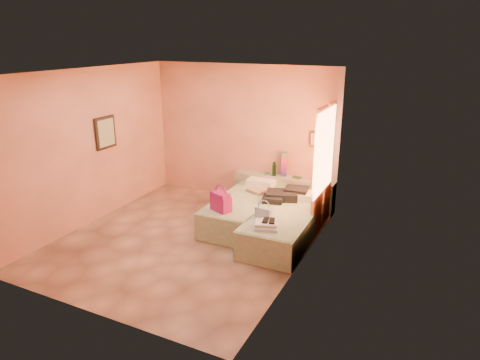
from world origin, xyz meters
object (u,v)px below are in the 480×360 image
Objects in this scene: water_bottle at (274,169)px; towel_stack at (267,225)px; flower_vase at (318,175)px; bed_left at (244,211)px; bed_right at (284,227)px; blue_handbag at (264,213)px; magenta_handbag at (221,201)px; headboard_ledge at (283,192)px; green_book at (297,177)px.

towel_stack is at bearing -71.35° from water_bottle.
flower_vase is at bearing 85.35° from towel_stack.
towel_stack reaches higher than bed_left.
blue_handbag reaches higher than bed_right.
flower_vase is (0.14, 1.47, 0.52)m from bed_right.
water_bottle is at bearing 108.65° from towel_stack.
magenta_handbag is at bearing -99.24° from water_bottle.
headboard_ledge is at bearing -173.90° from flower_vase.
headboard_ledge is 5.80× the size of magenta_handbag.
bed_left is at bearing -99.70° from water_bottle.
water_bottle reaches higher than magenta_handbag.
bed_left is 7.38× the size of blue_handbag.
green_book is 0.42m from flower_vase.
blue_handbag is at bearing -80.63° from headboard_ledge.
green_book is 0.46× the size of magenta_handbag.
headboard_ledge is 1.12m from bed_left.
green_book is at bearing 96.24° from towel_stack.
green_book is 0.59× the size of blue_handbag.
magenta_handbag is (-0.74, -1.79, 0.00)m from green_book.
magenta_handbag reaches higher than blue_handbag.
blue_handbag is at bearing 23.80° from magenta_handbag.
bed_left is 1.32m from green_book.
green_book reaches higher than blue_handbag.
flower_vase is 2.16m from magenta_handbag.
flower_vase is (0.87, 0.11, -0.02)m from water_bottle.
headboard_ledge is at bearing 109.64° from bed_right.
blue_handbag is (-0.38, -1.79, -0.18)m from flower_vase.
green_book reaches higher than bed_right.
bed_left is at bearing 158.07° from bed_right.
magenta_handbag is (-1.15, -1.83, -0.10)m from flower_vase.
bed_left is 1.38m from towel_stack.
bed_left is at bearing -109.65° from headboard_ledge.
bed_right is at bearing -70.16° from green_book.
bed_left is 5.71× the size of towel_stack.
green_book is at bearing 58.66° from bed_left.
flower_vase is at bearing 6.10° from headboard_ledge.
magenta_handbag reaches higher than green_book.
flower_vase is at bearing 6.96° from water_bottle.
bed_left is 1.00× the size of bed_right.
flower_vase reaches higher than bed_right.
towel_stack is (0.49, -2.08, 0.23)m from headboard_ledge.
bed_right is at bearing -21.93° from bed_left.
magenta_handbag is at bearing 161.67° from towel_stack.
magenta_handbag is 1.01× the size of towel_stack.
headboard_ledge is 5.86× the size of towel_stack.
headboard_ledge is 1.02× the size of bed_left.
water_bottle is at bearing 117.12° from bed_right.
magenta_handbag is at bearing -99.57° from bed_left.
magenta_handbag is at bearing -105.32° from headboard_ledge.
bed_right is 12.41× the size of green_book.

